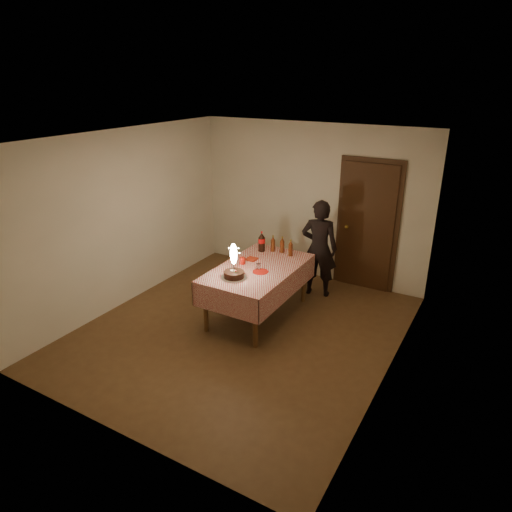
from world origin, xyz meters
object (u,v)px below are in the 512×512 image
(red_cup, at_px, (242,261))
(red_plate, at_px, (260,272))
(amber_bottle_mid, at_px, (282,245))
(cola_bottle, at_px, (262,242))
(amber_bottle_left, at_px, (273,244))
(birthday_cake, at_px, (234,269))
(clear_cup, at_px, (258,267))
(amber_bottle_right, at_px, (291,248))
(dining_table, at_px, (258,274))
(photographer, at_px, (319,248))

(red_cup, bearing_deg, red_plate, -17.99)
(red_plate, bearing_deg, amber_bottle_mid, 95.50)
(cola_bottle, xyz_separation_m, amber_bottle_left, (0.15, 0.08, -0.03))
(birthday_cake, height_order, clear_cup, birthday_cake)
(amber_bottle_left, xyz_separation_m, amber_bottle_mid, (0.14, 0.03, 0.00))
(amber_bottle_left, xyz_separation_m, amber_bottle_right, (0.31, -0.03, 0.00))
(clear_cup, relative_size, cola_bottle, 0.28)
(red_cup, height_order, amber_bottle_right, amber_bottle_right)
(dining_table, relative_size, clear_cup, 19.11)
(dining_table, height_order, amber_bottle_mid, amber_bottle_mid)
(red_cup, relative_size, photographer, 0.06)
(clear_cup, relative_size, amber_bottle_right, 0.35)
(red_plate, height_order, amber_bottle_mid, amber_bottle_mid)
(red_plate, bearing_deg, dining_table, 132.21)
(cola_bottle, bearing_deg, dining_table, -65.66)
(clear_cup, distance_m, cola_bottle, 0.73)
(birthday_cake, height_order, cola_bottle, birthday_cake)
(birthday_cake, relative_size, amber_bottle_right, 1.90)
(amber_bottle_right, relative_size, amber_bottle_mid, 1.00)
(red_cup, distance_m, clear_cup, 0.31)
(red_cup, distance_m, amber_bottle_left, 0.68)
(cola_bottle, bearing_deg, amber_bottle_mid, 19.52)
(cola_bottle, height_order, amber_bottle_left, cola_bottle)
(dining_table, distance_m, red_plate, 0.20)
(birthday_cake, height_order, amber_bottle_right, birthday_cake)
(birthday_cake, distance_m, clear_cup, 0.42)
(amber_bottle_left, bearing_deg, cola_bottle, -152.32)
(amber_bottle_left, bearing_deg, amber_bottle_mid, 9.99)
(red_plate, height_order, clear_cup, clear_cup)
(clear_cup, bearing_deg, amber_bottle_right, 77.57)
(dining_table, distance_m, cola_bottle, 0.68)
(red_cup, bearing_deg, dining_table, 1.58)
(amber_bottle_mid, bearing_deg, amber_bottle_left, -170.01)
(amber_bottle_left, relative_size, photographer, 0.16)
(cola_bottle, height_order, amber_bottle_mid, cola_bottle)
(red_cup, xyz_separation_m, amber_bottle_left, (0.14, 0.66, 0.07))
(dining_table, distance_m, red_cup, 0.29)
(birthday_cake, bearing_deg, amber_bottle_mid, 83.11)
(dining_table, bearing_deg, amber_bottle_left, 99.38)
(red_cup, distance_m, cola_bottle, 0.59)
(red_plate, height_order, cola_bottle, cola_bottle)
(red_cup, bearing_deg, amber_bottle_mid, 67.23)
(amber_bottle_mid, height_order, photographer, photographer)
(dining_table, distance_m, clear_cup, 0.17)
(amber_bottle_right, distance_m, photographer, 0.55)
(red_plate, xyz_separation_m, red_cup, (-0.37, 0.12, 0.05))
(amber_bottle_left, bearing_deg, red_plate, -74.10)
(red_plate, xyz_separation_m, amber_bottle_right, (0.09, 0.75, 0.11))
(clear_cup, bearing_deg, photographer, 70.09)
(dining_table, distance_m, amber_bottle_right, 0.69)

